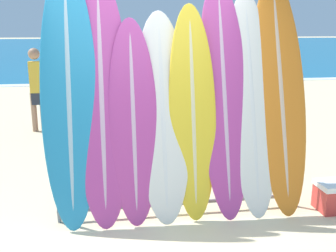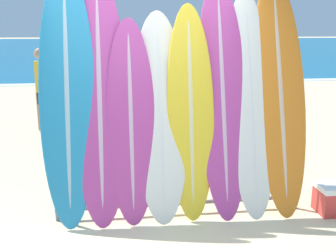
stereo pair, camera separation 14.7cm
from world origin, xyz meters
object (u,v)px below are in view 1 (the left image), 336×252
object	(u,v)px
surfboard_slot_3	(163,116)
surfboard_rack	(180,177)
surfboard_slot_4	(193,112)
person_near_water	(208,74)
surfboard_slot_2	(133,121)
surfboard_slot_0	(69,96)
surfboard_slot_6	(252,103)
person_far_left	(36,87)
person_mid_beach	(160,94)
surfboard_slot_5	(224,97)
surfboard_slot_1	(102,99)
person_far_right	(148,90)
surfboard_slot_7	(280,92)

from	to	relation	value
surfboard_slot_3	surfboard_rack	bearing A→B (deg)	-21.60
surfboard_slot_4	person_near_water	world-z (taller)	surfboard_slot_4
surfboard_slot_2	surfboard_slot_0	bearing A→B (deg)	172.56
surfboard_slot_6	person_far_left	distance (m)	4.76
person_near_water	surfboard_slot_0	bearing A→B (deg)	-62.42
surfboard_slot_2	person_mid_beach	xyz separation A→B (m)	(0.60, 2.37, -0.12)
surfboard_slot_5	surfboard_slot_1	bearing A→B (deg)	-179.73
surfboard_slot_0	surfboard_slot_6	bearing A→B (deg)	-0.17
person_mid_beach	person_far_left	bearing A→B (deg)	-70.50
surfboard_rack	person_far_left	world-z (taller)	person_far_left
surfboard_slot_1	surfboard_slot_4	size ratio (longest dim) A/B	1.14
surfboard_slot_4	surfboard_slot_6	world-z (taller)	surfboard_slot_6
surfboard_slot_6	surfboard_slot_2	bearing A→B (deg)	-176.60
person_far_right	surfboard_slot_4	bearing A→B (deg)	32.75
surfboard_slot_0	surfboard_slot_6	size ratio (longest dim) A/B	1.10
surfboard_slot_1	surfboard_slot_3	world-z (taller)	surfboard_slot_1
surfboard_slot_2	surfboard_slot_3	world-z (taller)	surfboard_slot_3
surfboard_rack	person_near_water	bearing A→B (deg)	72.30
surfboard_slot_2	person_far_left	distance (m)	4.18
surfboard_slot_1	person_near_water	size ratio (longest dim) A/B	1.59
surfboard_slot_3	surfboard_slot_5	size ratio (longest dim) A/B	0.86
person_mid_beach	surfboard_slot_1	bearing A→B (deg)	32.18
person_near_water	person_far_left	bearing A→B (deg)	-102.55
surfboard_slot_5	person_far_right	size ratio (longest dim) A/B	1.67
surfboard_slot_4	surfboard_slot_3	bearing A→B (deg)	177.10
surfboard_slot_7	person_far_right	world-z (taller)	surfboard_slot_7
surfboard_slot_1	person_near_water	world-z (taller)	surfboard_slot_1
surfboard_slot_3	surfboard_slot_5	world-z (taller)	surfboard_slot_5
surfboard_rack	surfboard_slot_6	distance (m)	1.12
surfboard_slot_5	surfboard_slot_7	xyz separation A→B (m)	(0.64, 0.02, 0.03)
surfboard_slot_5	person_mid_beach	size ratio (longest dim) A/B	1.48
surfboard_slot_1	person_far_left	xyz separation A→B (m)	(-1.27, 3.78, -0.39)
surfboard_slot_7	surfboard_slot_1	bearing A→B (deg)	-179.30
surfboard_slot_2	person_near_water	xyz separation A→B (m)	(2.21, 5.36, -0.17)
surfboard_slot_5	surfboard_slot_3	bearing A→B (deg)	-174.79
surfboard_slot_7	surfboard_slot_5	bearing A→B (deg)	-178.44
surfboard_slot_0	surfboard_slot_4	size ratio (longest dim) A/B	1.17
surfboard_slot_3	person_far_left	bearing A→B (deg)	116.17
surfboard_slot_0	surfboard_slot_7	xyz separation A→B (m)	(2.26, 0.03, -0.02)
person_near_water	surfboard_slot_1	bearing A→B (deg)	-59.66
person_mid_beach	surfboard_slot_7	bearing A→B (deg)	78.24
surfboard_slot_7	person_far_right	xyz separation A→B (m)	(-1.10, 3.39, -0.47)
surfboard_slot_1	surfboard_slot_7	bearing A→B (deg)	0.70
surfboard_rack	person_near_water	size ratio (longest dim) A/B	1.63
surfboard_rack	surfboard_slot_6	bearing A→B (deg)	8.14
surfboard_slot_4	surfboard_slot_1	bearing A→B (deg)	175.65
surfboard_slot_2	surfboard_slot_4	distance (m)	0.63
person_far_left	person_near_water	bearing A→B (deg)	19.42
surfboard_slot_7	person_far_left	distance (m)	4.95
surfboard_slot_1	person_near_water	bearing A→B (deg)	64.52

